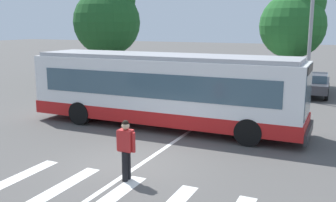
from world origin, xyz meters
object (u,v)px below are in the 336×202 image
(background_tree_left, at_px, (108,15))
(background_tree_right, at_px, (295,19))
(parked_car_silver, at_px, (190,75))
(city_transit_bus, at_px, (164,90))
(parked_car_champagne, at_px, (231,78))
(parked_car_white, at_px, (271,80))
(pedestrian_crossing_street, at_px, (126,147))
(parked_car_charcoal, at_px, (313,83))

(background_tree_left, distance_m, background_tree_right, 13.40)
(parked_car_silver, bearing_deg, city_transit_bus, -74.41)
(parked_car_champagne, xyz_separation_m, parked_car_white, (2.71, -0.27, 0.00))
(pedestrian_crossing_street, bearing_deg, parked_car_charcoal, 77.40)
(parked_car_silver, xyz_separation_m, parked_car_champagne, (2.91, -0.00, 0.00))
(parked_car_silver, relative_size, parked_car_charcoal, 0.99)
(city_transit_bus, bearing_deg, parked_car_white, 76.19)
(parked_car_charcoal, bearing_deg, background_tree_left, 179.44)
(parked_car_charcoal, bearing_deg, city_transit_bus, -116.09)
(parked_car_champagne, relative_size, parked_car_white, 1.00)
(parked_car_white, relative_size, parked_car_charcoal, 0.99)
(parked_car_charcoal, xyz_separation_m, background_tree_right, (-1.69, 3.47, 3.87))
(city_transit_bus, relative_size, parked_car_champagne, 2.57)
(parked_car_champagne, distance_m, background_tree_right, 6.09)
(parked_car_silver, bearing_deg, parked_car_champagne, -0.04)
(parked_car_white, bearing_deg, parked_car_champagne, 174.36)
(city_transit_bus, height_order, background_tree_left, background_tree_left)
(parked_car_silver, height_order, background_tree_left, background_tree_left)
(parked_car_silver, xyz_separation_m, parked_car_white, (5.61, -0.27, 0.00))
(background_tree_left, bearing_deg, city_transit_bus, -47.98)
(parked_car_champagne, distance_m, parked_car_charcoal, 5.24)
(pedestrian_crossing_street, xyz_separation_m, parked_car_charcoal, (3.60, 16.12, -0.20))
(pedestrian_crossing_street, bearing_deg, background_tree_left, 124.23)
(city_transit_bus, xyz_separation_m, parked_car_white, (2.59, 10.55, -0.82))
(parked_car_champagne, height_order, background_tree_left, background_tree_left)
(parked_car_champagne, distance_m, background_tree_left, 10.32)
(pedestrian_crossing_street, relative_size, parked_car_champagne, 0.38)
(pedestrian_crossing_street, distance_m, parked_car_silver, 17.10)
(city_transit_bus, xyz_separation_m, parked_car_silver, (-3.02, 10.82, -0.82))
(parked_car_champagne, bearing_deg, parked_car_white, -5.64)
(pedestrian_crossing_street, xyz_separation_m, parked_car_silver, (-4.54, 16.49, -0.20))
(parked_car_champagne, bearing_deg, parked_car_silver, 179.96)
(pedestrian_crossing_street, height_order, parked_car_champagne, pedestrian_crossing_street)
(parked_car_champagne, relative_size, background_tree_left, 0.57)
(city_transit_bus, height_order, parked_car_charcoal, city_transit_bus)
(parked_car_silver, relative_size, parked_car_white, 1.00)
(city_transit_bus, xyz_separation_m, parked_car_charcoal, (5.12, 10.45, -0.82))
(parked_car_champagne, xyz_separation_m, parked_car_charcoal, (5.23, -0.37, 0.00))
(parked_car_silver, height_order, parked_car_champagne, same)
(background_tree_right, bearing_deg, background_tree_left, -165.61)
(parked_car_silver, bearing_deg, background_tree_right, 25.70)
(parked_car_silver, distance_m, parked_car_charcoal, 8.15)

